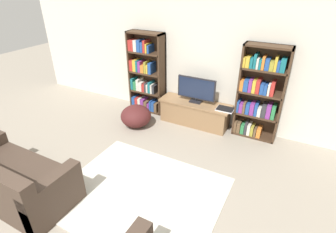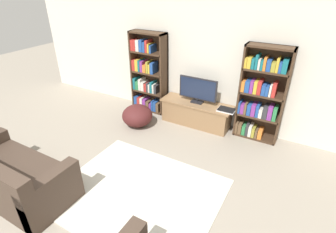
% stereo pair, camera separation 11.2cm
% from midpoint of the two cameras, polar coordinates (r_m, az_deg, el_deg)
% --- Properties ---
extents(wall_back, '(8.80, 0.06, 2.60)m').
position_cam_midpoint_polar(wall_back, '(5.41, 8.21, 12.04)').
color(wall_back, silver).
rests_on(wall_back, ground_plane).
extents(bookshelf_left, '(0.81, 0.30, 1.78)m').
position_cam_midpoint_polar(bookshelf_left, '(5.93, -3.81, 9.02)').
color(bookshelf_left, '#422D1E').
rests_on(bookshelf_left, ground_plane).
extents(bookshelf_right, '(0.81, 0.30, 1.78)m').
position_cam_midpoint_polar(bookshelf_right, '(5.09, 20.17, 4.36)').
color(bookshelf_right, '#422D1E').
rests_on(bookshelf_right, ground_plane).
extents(tv_stand, '(1.49, 0.48, 0.49)m').
position_cam_midpoint_polar(tv_stand, '(5.53, 6.72, 0.71)').
color(tv_stand, '#8E6B47').
rests_on(tv_stand, ground_plane).
extents(television, '(0.80, 0.16, 0.53)m').
position_cam_midpoint_polar(television, '(5.32, 7.10, 5.80)').
color(television, black).
rests_on(television, tv_stand).
extents(laptop, '(0.33, 0.26, 0.03)m').
position_cam_midpoint_polar(laptop, '(5.19, 13.21, 1.39)').
color(laptop, silver).
rests_on(laptop, tv_stand).
extents(area_rug, '(2.28, 1.89, 0.02)m').
position_cam_midpoint_polar(area_rug, '(3.98, -5.76, -16.28)').
color(area_rug, beige).
rests_on(area_rug, ground_plane).
extents(couch_left_sectional, '(1.76, 0.84, 0.80)m').
position_cam_midpoint_polar(couch_left_sectional, '(4.35, -30.02, -11.44)').
color(couch_left_sectional, '#423328').
rests_on(couch_left_sectional, ground_plane).
extents(beanbag_ottoman, '(0.63, 0.63, 0.45)m').
position_cam_midpoint_polar(beanbag_ottoman, '(5.48, -6.11, 0.19)').
color(beanbag_ottoman, '#4C1E1E').
rests_on(beanbag_ottoman, ground_plane).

